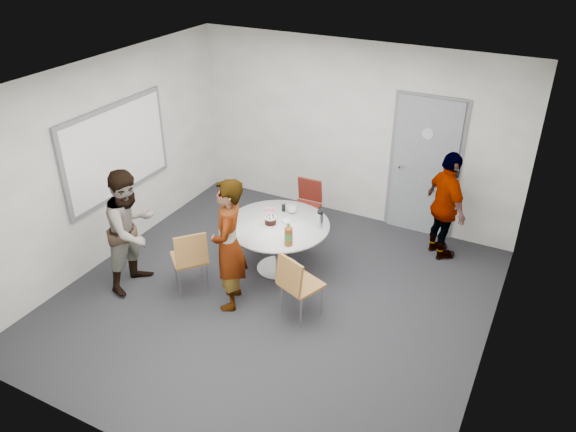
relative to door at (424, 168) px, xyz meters
The scene contains 15 objects.
floor 2.90m from the door, 113.90° to the right, with size 5.00×5.00×0.00m, color #232328.
ceiling 3.19m from the door, 113.90° to the right, with size 5.00×5.00×0.00m, color silver.
wall_back 1.15m from the door, behind, with size 5.00×5.00×0.00m, color #B7B5AD.
wall_left 4.38m from the door, 145.41° to the right, with size 5.00×5.00×0.00m, color #B7B5AD.
wall_right 2.87m from the door, 60.57° to the right, with size 5.00×5.00×0.00m, color #B7B5AD.
wall_front 5.11m from the door, 102.45° to the right, with size 5.00×5.00×0.00m, color #B7B5AD.
door is the anchor object (origin of this frame).
whiteboard 4.25m from the door, 147.34° to the right, with size 0.04×1.90×1.25m.
table 2.35m from the door, 125.44° to the right, with size 1.34×1.34×1.01m.
chair_near_left 3.53m from the door, 126.62° to the right, with size 0.61×0.61×0.88m.
chair_near_right 2.81m from the door, 104.51° to the right, with size 0.54×0.56×0.87m.
chair_far 1.74m from the door, 152.71° to the right, with size 0.40×0.43×0.81m.
person_main 3.18m from the door, 118.79° to the right, with size 0.61×0.40×1.67m, color #A5C6EA.
person_left 4.11m from the door, 133.50° to the right, with size 0.78×0.60×1.60m, color white.
person_right 0.76m from the door, 48.43° to the right, with size 0.90×0.38×1.54m, color black.
Camera 1 is at (2.72, -4.90, 4.33)m, focal length 35.00 mm.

